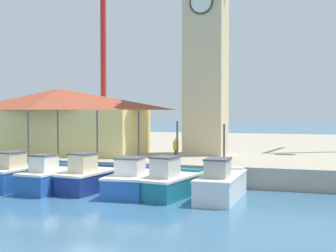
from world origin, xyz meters
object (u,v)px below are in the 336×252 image
fishing_boat_far_left (21,175)px  port_crane_near (105,71)px  fishing_boat_mid_right (221,184)px  fishing_boat_mid_left (135,181)px  clock_tower (206,43)px  warehouse_left (59,120)px  dock_worker_near_tower (176,150)px  fishing_boat_center (172,183)px  fishing_boat_left_inner (91,178)px  fishing_boat_left_outer (52,178)px

fishing_boat_far_left → port_crane_near: (-3.51, 18.47, 7.61)m
fishing_boat_mid_right → port_crane_near: (-15.20, 18.15, 7.63)m
fishing_boat_mid_left → fishing_boat_mid_right: 4.73m
clock_tower → fishing_boat_mid_right: bearing=-72.6°
warehouse_left → clock_tower: bearing=12.9°
port_crane_near → fishing_boat_far_left: bearing=-79.2°
dock_worker_near_tower → fishing_boat_mid_left: bearing=-105.6°
fishing_boat_center → port_crane_near: bearing=124.6°
fishing_boat_left_inner → warehouse_left: bearing=130.4°
fishing_boat_left_outer → fishing_boat_center: (6.83, 0.53, -0.02)m
fishing_boat_center → fishing_boat_left_outer: bearing=-175.5°
fishing_boat_left_outer → fishing_boat_mid_right: fishing_boat_left_outer is taller
warehouse_left → port_crane_near: bearing=95.3°
warehouse_left → fishing_boat_mid_right: bearing=-29.8°
fishing_boat_far_left → dock_worker_near_tower: bearing=28.3°
fishing_boat_mid_right → fishing_boat_mid_left: bearing=179.8°
warehouse_left → dock_worker_near_tower: bearing=-21.3°
dock_worker_near_tower → warehouse_left: bearing=158.7°
fishing_boat_left_outer → clock_tower: size_ratio=0.27×
fishing_boat_mid_left → port_crane_near: (-10.47, 18.13, 7.67)m
warehouse_left → dock_worker_near_tower: size_ratio=8.23×
fishing_boat_center → port_crane_near: size_ratio=0.27×
dock_worker_near_tower → fishing_boat_left_inner: bearing=-134.2°
fishing_boat_mid_right → fishing_boat_left_inner: bearing=179.2°
clock_tower → port_crane_near: bearing=147.8°
fishing_boat_mid_right → warehouse_left: (-14.28, 8.18, 3.01)m
fishing_boat_far_left → fishing_boat_mid_right: fishing_boat_far_left is taller
fishing_boat_left_outer → fishing_boat_mid_left: 4.74m
clock_tower → warehouse_left: bearing=-167.1°
fishing_boat_center → warehouse_left: bearing=144.5°
fishing_boat_far_left → fishing_boat_mid_right: bearing=1.6°
warehouse_left → port_crane_near: port_crane_near is taller
fishing_boat_far_left → clock_tower: clock_tower is taller
fishing_boat_mid_left → fishing_boat_center: bearing=-4.6°
fishing_boat_far_left → clock_tower: size_ratio=0.28×
port_crane_near → fishing_boat_left_outer: bearing=-72.9°
fishing_boat_far_left → fishing_boat_left_inner: bearing=5.8°
fishing_boat_far_left → warehouse_left: size_ratio=0.36×
fishing_boat_left_outer → clock_tower: (6.08, 11.37, 8.73)m
fishing_boat_left_inner → warehouse_left: 11.02m
fishing_boat_mid_right → dock_worker_near_tower: bearing=132.0°
fishing_boat_left_outer → port_crane_near: size_ratio=0.25×
fishing_boat_center → fishing_boat_mid_right: size_ratio=0.92×
fishing_boat_left_inner → clock_tower: clock_tower is taller
fishing_boat_left_outer → fishing_boat_center: 6.85m
fishing_boat_left_inner → fishing_boat_mid_left: fishing_boat_left_inner is taller
fishing_boat_left_inner → fishing_boat_center: bearing=-3.1°
fishing_boat_mid_left → fishing_boat_mid_right: bearing=-0.2°
fishing_boat_mid_left → dock_worker_near_tower: 4.38m
fishing_boat_far_left → fishing_boat_mid_left: size_ratio=0.94×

